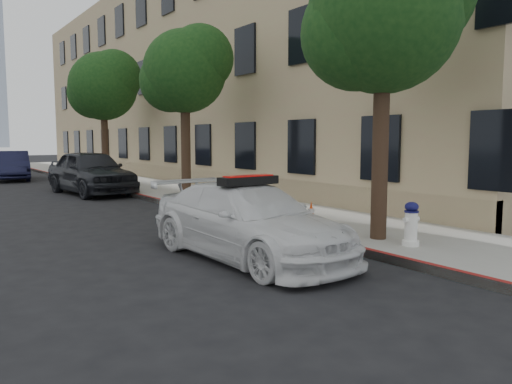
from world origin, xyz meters
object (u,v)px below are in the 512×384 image
(police_car, at_px, (249,221))
(traffic_cone, at_px, (311,216))
(parked_car_far, at_px, (12,166))
(fire_hydrant, at_px, (411,224))
(parked_car_mid, at_px, (91,172))

(police_car, bearing_deg, traffic_cone, 15.75)
(parked_car_far, bearing_deg, fire_hydrant, -74.06)
(parked_car_mid, bearing_deg, fire_hydrant, -87.50)
(fire_hydrant, bearing_deg, parked_car_mid, 105.86)
(police_car, height_order, parked_car_far, parked_car_far)
(parked_car_far, bearing_deg, parked_car_mid, -73.31)
(parked_car_mid, height_order, traffic_cone, parked_car_mid)
(parked_car_far, xyz_separation_m, traffic_cone, (2.56, -19.54, -0.26))
(police_car, distance_m, traffic_cone, 2.12)
(parked_car_mid, xyz_separation_m, parked_car_far, (-1.34, 8.59, -0.10))
(fire_hydrant, bearing_deg, parked_car_far, 106.36)
(police_car, relative_size, traffic_cone, 7.21)
(parked_car_mid, height_order, fire_hydrant, parked_car_mid)
(police_car, height_order, traffic_cone, police_car)
(police_car, height_order, parked_car_mid, parked_car_mid)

